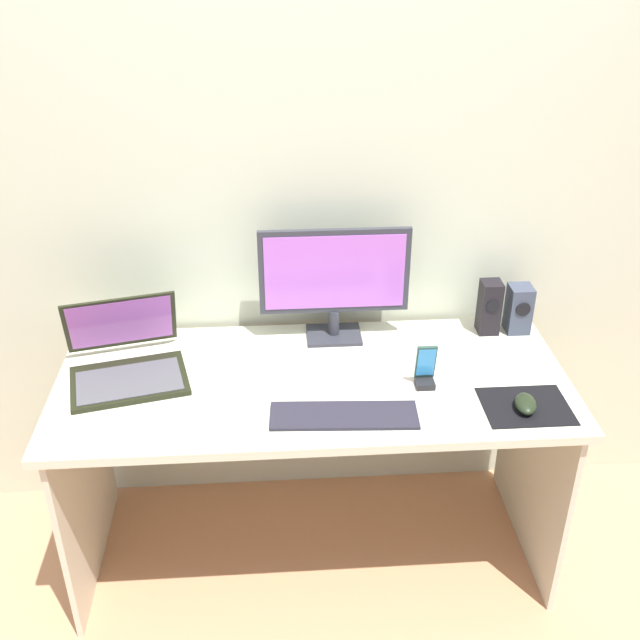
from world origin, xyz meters
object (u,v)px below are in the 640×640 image
at_px(monitor, 334,279).
at_px(mouse, 526,404).
at_px(phone_in_dock, 425,371).
at_px(laptop, 126,361).
at_px(keyboard_external, 344,416).
at_px(speaker_right, 519,309).
at_px(speaker_near_monitor, 489,307).

bearing_deg(monitor, mouse, -41.43).
height_order(mouse, phone_in_dock, phone_in_dock).
bearing_deg(laptop, phone_in_dock, -7.89).
distance_m(monitor, keyboard_external, 0.49).
distance_m(laptop, mouse, 1.19).
height_order(laptop, mouse, laptop).
bearing_deg(speaker_right, phone_in_dock, -140.64).
height_order(laptop, keyboard_external, laptop).
bearing_deg(laptop, mouse, -13.05).
relative_size(monitor, speaker_near_monitor, 2.62).
bearing_deg(phone_in_dock, speaker_near_monitor, 48.35).
bearing_deg(mouse, keyboard_external, -169.01).
bearing_deg(keyboard_external, mouse, 2.92).
relative_size(speaker_right, speaker_near_monitor, 0.89).
height_order(speaker_right, laptop, laptop).
height_order(monitor, laptop, monitor).
xyz_separation_m(keyboard_external, mouse, (0.52, -0.00, 0.02)).
bearing_deg(keyboard_external, speaker_right, 38.59).
distance_m(speaker_near_monitor, mouse, 0.46).
height_order(monitor, keyboard_external, monitor).
bearing_deg(keyboard_external, laptop, 160.53).
xyz_separation_m(laptop, mouse, (1.16, -0.27, -0.03)).
bearing_deg(speaker_near_monitor, keyboard_external, -139.70).
distance_m(monitor, laptop, 0.70).
xyz_separation_m(monitor, phone_in_dock, (0.25, -0.31, -0.17)).
bearing_deg(mouse, phone_in_dock, 162.38).
relative_size(speaker_right, mouse, 1.64).
bearing_deg(monitor, laptop, -164.49).
bearing_deg(mouse, laptop, 178.15).
bearing_deg(speaker_right, keyboard_external, -144.54).
xyz_separation_m(speaker_near_monitor, laptop, (-1.17, -0.18, -0.05)).
bearing_deg(speaker_near_monitor, monitor, -179.98).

